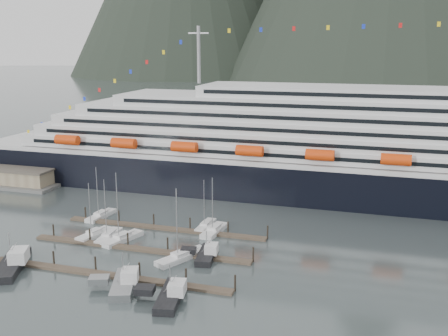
{
  "coord_description": "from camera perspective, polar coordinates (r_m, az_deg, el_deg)",
  "views": [
    {
      "loc": [
        41.29,
        -88.47,
        41.52
      ],
      "look_at": [
        7.59,
        22.0,
        13.94
      ],
      "focal_mm": 42.0,
      "sensor_mm": 36.0,
      "label": 1
    }
  ],
  "objects": [
    {
      "name": "sailboat_b",
      "position": [
        118.09,
        -12.43,
        -7.27
      ],
      "size": [
        3.22,
        9.71,
        13.94
      ],
      "rotation": [
        0.0,
        0.0,
        1.65
      ],
      "color": "silver",
      "rests_on": "ground"
    },
    {
      "name": "sailboat_c",
      "position": [
        115.92,
        -10.99,
        -7.58
      ],
      "size": [
        5.86,
        10.74,
        15.89
      ],
      "rotation": [
        0.0,
        0.0,
        1.26
      ],
      "color": "silver",
      "rests_on": "ground"
    },
    {
      "name": "trawler_a",
      "position": [
        108.29,
        -22.21,
        -9.61
      ],
      "size": [
        12.06,
        14.75,
        7.94
      ],
      "rotation": [
        0.0,
        0.0,
        1.98
      ],
      "color": "black",
      "rests_on": "ground"
    },
    {
      "name": "ground",
      "position": [
        106.09,
        -7.52,
        -9.73
      ],
      "size": [
        1600.0,
        1600.0,
        0.0
      ],
      "primitive_type": "plane",
      "color": "#4C595A",
      "rests_on": "ground"
    },
    {
      "name": "cruise_ship",
      "position": [
        146.85,
        12.22,
        1.54
      ],
      "size": [
        210.0,
        30.4,
        50.3
      ],
      "color": "black",
      "rests_on": "ground"
    },
    {
      "name": "trawler_d",
      "position": [
        89.77,
        -5.93,
        -13.56
      ],
      "size": [
        8.9,
        11.95,
        6.84
      ],
      "rotation": [
        0.0,
        0.0,
        1.76
      ],
      "color": "black",
      "rests_on": "ground"
    },
    {
      "name": "dock_mid",
      "position": [
        110.51,
        -9.22,
        -8.65
      ],
      "size": [
        48.18,
        2.28,
        3.2
      ],
      "color": "#4E4032",
      "rests_on": "ground"
    },
    {
      "name": "dock_near",
      "position": [
        100.0,
        -12.54,
        -11.25
      ],
      "size": [
        48.18,
        2.28,
        3.2
      ],
      "color": "#4E4032",
      "rests_on": "ground"
    },
    {
      "name": "trawler_b",
      "position": [
        94.79,
        -10.94,
        -12.2
      ],
      "size": [
        9.58,
        11.64,
        7.2
      ],
      "rotation": [
        0.0,
        0.0,
        1.92
      ],
      "color": "gray",
      "rests_on": "ground"
    },
    {
      "name": "sailboat_a",
      "position": [
        119.71,
        -13.91,
        -7.06
      ],
      "size": [
        4.74,
        9.7,
        12.92
      ],
      "rotation": [
        0.0,
        0.0,
        1.34
      ],
      "color": "silver",
      "rests_on": "ground"
    },
    {
      "name": "sailboat_g",
      "position": [
        121.93,
        -2.02,
        -6.29
      ],
      "size": [
        2.41,
        9.04,
        11.92
      ],
      "rotation": [
        0.0,
        0.0,
        1.55
      ],
      "color": "silver",
      "rests_on": "ground"
    },
    {
      "name": "dock_far",
      "position": [
        121.49,
        -6.52,
        -6.49
      ],
      "size": [
        48.18,
        2.28,
        3.2
      ],
      "color": "#4E4032",
      "rests_on": "ground"
    },
    {
      "name": "sailboat_e",
      "position": [
        132.03,
        -13.24,
        -5.08
      ],
      "size": [
        3.48,
        10.0,
        13.28
      ],
      "rotation": [
        0.0,
        0.0,
        1.47
      ],
      "color": "silver",
      "rests_on": "ground"
    },
    {
      "name": "trawler_e",
      "position": [
        105.2,
        -1.96,
        -9.33
      ],
      "size": [
        7.64,
        10.01,
        6.22
      ],
      "rotation": [
        0.0,
        0.0,
        1.73
      ],
      "color": "black",
      "rests_on": "ground"
    },
    {
      "name": "sailboat_f",
      "position": [
        118.5,
        -1.06,
        -6.86
      ],
      "size": [
        3.74,
        10.07,
        13.54
      ],
      "rotation": [
        0.0,
        0.0,
        1.48
      ],
      "color": "silver",
      "rests_on": "ground"
    },
    {
      "name": "sailboat_d",
      "position": [
        105.03,
        -4.58,
        -9.64
      ],
      "size": [
        7.96,
        11.97,
        15.25
      ],
      "rotation": [
        0.0,
        0.0,
        1.1
      ],
      "color": "silver",
      "rests_on": "ground"
    }
  ]
}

